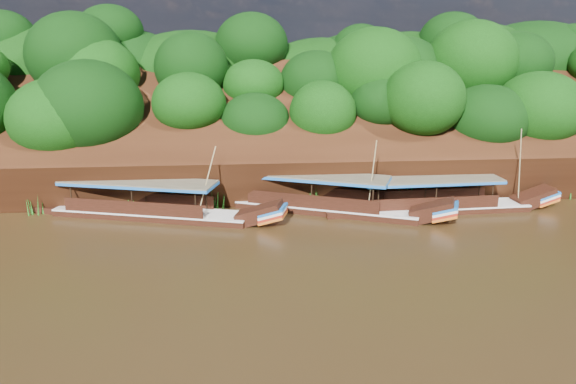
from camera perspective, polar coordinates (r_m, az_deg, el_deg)
name	(u,v)px	position (r m, az deg, el deg)	size (l,w,h in m)	color
ground	(317,255)	(33.11, 2.98, -6.44)	(160.00, 160.00, 0.00)	black
riverbank	(286,148)	(54.31, -0.24, 4.49)	(120.00, 30.06, 19.40)	black
boat_0	(451,203)	(42.73, 16.21, -1.11)	(15.44, 3.07, 6.59)	black
boat_1	(337,205)	(40.66, 5.05, -1.30)	(15.46, 8.15, 6.19)	black
boat_2	(163,210)	(40.37, -12.61, -1.79)	(16.61, 6.64, 5.75)	black
reeds	(270,197)	(41.56, -1.82, -0.46)	(49.16, 2.44, 2.17)	#236B1A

